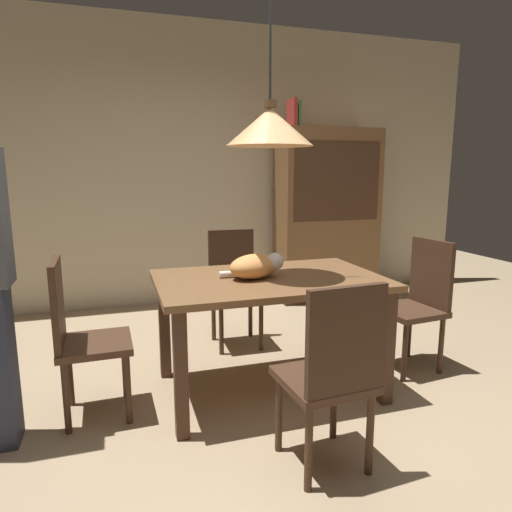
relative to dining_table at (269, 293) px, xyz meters
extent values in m
plane|color=tan|center=(-0.04, -0.41, -0.65)|extent=(10.00, 10.00, 0.00)
cube|color=beige|center=(-0.04, 2.24, 0.80)|extent=(6.40, 0.10, 2.90)
cube|color=brown|center=(0.00, 0.00, 0.08)|extent=(1.40, 0.90, 0.04)
cube|color=#472D1E|center=(-0.62, -0.39, -0.29)|extent=(0.07, 0.07, 0.71)
cube|color=#472D1E|center=(0.62, -0.39, -0.29)|extent=(0.07, 0.07, 0.71)
cube|color=#472D1E|center=(-0.62, 0.39, -0.29)|extent=(0.07, 0.07, 0.71)
cube|color=#472D1E|center=(0.62, 0.39, -0.29)|extent=(0.07, 0.07, 0.71)
cube|color=#472D1E|center=(-1.05, 0.00, -0.22)|extent=(0.41, 0.41, 0.04)
cube|color=#40291B|center=(-1.23, 0.00, 0.04)|extent=(0.05, 0.38, 0.48)
cylinder|color=#472D1E|center=(-0.89, -0.16, -0.44)|extent=(0.04, 0.04, 0.41)
cylinder|color=#472D1E|center=(-0.89, 0.16, -0.44)|extent=(0.04, 0.04, 0.41)
cylinder|color=#472D1E|center=(-1.21, -0.16, -0.44)|extent=(0.04, 0.04, 0.41)
cylinder|color=#472D1E|center=(-1.21, 0.16, -0.44)|extent=(0.04, 0.04, 0.41)
cube|color=#472D1E|center=(1.05, 0.00, -0.22)|extent=(0.44, 0.44, 0.04)
cube|color=#40291B|center=(1.23, 0.02, 0.04)|extent=(0.07, 0.38, 0.48)
cylinder|color=#472D1E|center=(0.88, 0.14, -0.44)|extent=(0.04, 0.04, 0.41)
cylinder|color=#472D1E|center=(0.91, -0.17, -0.44)|extent=(0.04, 0.04, 0.41)
cylinder|color=#472D1E|center=(1.19, 0.17, -0.44)|extent=(0.04, 0.04, 0.41)
cylinder|color=#472D1E|center=(1.22, -0.14, -0.44)|extent=(0.04, 0.04, 0.41)
cube|color=#472D1E|center=(0.00, 0.80, -0.22)|extent=(0.41, 0.41, 0.04)
cube|color=#40291B|center=(0.00, 0.98, 0.04)|extent=(0.38, 0.05, 0.48)
cylinder|color=#472D1E|center=(-0.16, 0.64, -0.44)|extent=(0.04, 0.04, 0.41)
cylinder|color=#472D1E|center=(0.16, 0.64, -0.44)|extent=(0.04, 0.04, 0.41)
cylinder|color=#472D1E|center=(-0.16, 0.96, -0.44)|extent=(0.04, 0.04, 0.41)
cylinder|color=#472D1E|center=(0.16, 0.96, -0.44)|extent=(0.04, 0.04, 0.41)
cube|color=#472D1E|center=(0.00, -0.80, -0.22)|extent=(0.43, 0.43, 0.04)
cube|color=#40291B|center=(0.01, -0.98, 0.04)|extent=(0.38, 0.06, 0.48)
cylinder|color=#472D1E|center=(0.15, -0.63, -0.44)|extent=(0.04, 0.04, 0.41)
cylinder|color=#472D1E|center=(-0.17, -0.65, -0.44)|extent=(0.04, 0.04, 0.41)
cylinder|color=#472D1E|center=(0.17, -0.95, -0.44)|extent=(0.04, 0.04, 0.41)
cylinder|color=#472D1E|center=(-0.15, -0.97, -0.44)|extent=(0.04, 0.04, 0.41)
ellipsoid|color=#E59951|center=(-0.10, 0.00, 0.18)|extent=(0.40, 0.33, 0.15)
sphere|color=white|center=(0.03, -0.02, 0.20)|extent=(0.11, 0.11, 0.11)
cylinder|color=white|center=(-0.22, 0.06, 0.13)|extent=(0.18, 0.04, 0.04)
cone|color=#E0A86B|center=(0.00, 0.00, 1.01)|extent=(0.52, 0.52, 0.22)
cylinder|color=#513D23|center=(0.00, 0.00, 1.14)|extent=(0.08, 0.08, 0.04)
cylinder|color=black|center=(0.00, 0.00, 1.68)|extent=(0.01, 0.01, 1.04)
cube|color=brown|center=(1.33, 1.91, 0.28)|extent=(1.10, 0.44, 1.85)
cube|color=#472D1E|center=(1.33, 1.68, 0.65)|extent=(0.97, 0.01, 0.81)
cube|color=#472D1E|center=(1.33, 1.91, -0.61)|extent=(1.12, 0.45, 0.08)
cube|color=#B73833|center=(0.90, 1.91, 1.34)|extent=(0.04, 0.22, 0.28)
cube|color=#427A4C|center=(0.95, 1.91, 1.33)|extent=(0.03, 0.20, 0.26)
camera|label=1|loc=(-0.91, -2.62, 0.76)|focal=31.94mm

